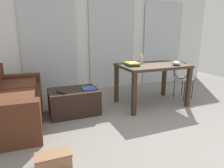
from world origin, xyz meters
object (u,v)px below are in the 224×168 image
(magazine, at_px, (89,88))
(shoebox, at_px, (54,160))
(bottle_near, at_px, (142,59))
(bowl, at_px, (176,63))
(tv_remote_primary, at_px, (61,93))
(couch, at_px, (9,102))
(scissors, at_px, (153,65))
(craft_table, at_px, (152,70))
(book_stack, at_px, (132,64))
(wire_chair, at_px, (182,76))
(coffee_table, at_px, (74,101))

(magazine, relative_size, shoebox, 0.63)
(bottle_near, relative_size, shoebox, 0.54)
(bowl, distance_m, tv_remote_primary, 2.12)
(couch, relative_size, bowl, 12.21)
(couch, bearing_deg, scissors, -6.11)
(craft_table, relative_size, scissors, 12.02)
(craft_table, xyz_separation_m, scissors, (-0.03, -0.09, 0.11))
(couch, xyz_separation_m, shoebox, (0.51, -1.43, -0.24))
(couch, xyz_separation_m, scissors, (2.46, -0.26, 0.48))
(craft_table, distance_m, shoebox, 2.42)
(book_stack, relative_size, shoebox, 0.85)
(craft_table, xyz_separation_m, wire_chair, (0.79, 0.05, -0.18))
(coffee_table, relative_size, craft_table, 0.66)
(book_stack, height_order, magazine, book_stack)
(shoebox, bearing_deg, book_stack, 38.87)
(magazine, bearing_deg, book_stack, 1.43)
(bowl, xyz_separation_m, tv_remote_primary, (-2.07, 0.23, -0.39))
(bowl, bearing_deg, craft_table, 143.37)
(magazine, bearing_deg, wire_chair, 3.36)
(book_stack, xyz_separation_m, shoebox, (-1.57, -1.27, -0.74))
(coffee_table, bearing_deg, magazine, -14.43)
(craft_table, height_order, scissors, scissors)
(coffee_table, relative_size, bottle_near, 4.18)
(coffee_table, relative_size, bowl, 5.19)
(couch, xyz_separation_m, tv_remote_primary, (0.77, -0.20, 0.12))
(craft_table, bearing_deg, wire_chair, 3.33)
(bowl, bearing_deg, coffee_table, 168.74)
(tv_remote_primary, bearing_deg, bottle_near, -19.60)
(scissors, xyz_separation_m, magazine, (-1.21, 0.13, -0.35))
(magazine, height_order, shoebox, magazine)
(coffee_table, height_order, bowl, bowl)
(book_stack, height_order, tv_remote_primary, book_stack)
(coffee_table, distance_m, wire_chair, 2.31)
(tv_remote_primary, height_order, shoebox, tv_remote_primary)
(bottle_near, relative_size, scissors, 1.90)
(couch, height_order, wire_chair, couch)
(craft_table, xyz_separation_m, tv_remote_primary, (-1.72, -0.03, -0.24))
(bowl, bearing_deg, shoebox, -157.04)
(bowl, bearing_deg, book_stack, 160.26)
(coffee_table, bearing_deg, bowl, -11.26)
(craft_table, relative_size, magazine, 5.39)
(craft_table, relative_size, bottle_near, 6.34)
(bowl, bearing_deg, scissors, 155.71)
(magazine, bearing_deg, bowl, -7.45)
(coffee_table, relative_size, tv_remote_primary, 4.43)
(wire_chair, xyz_separation_m, scissors, (-0.82, -0.13, 0.29))
(couch, relative_size, coffee_table, 2.35)
(bottle_near, bearing_deg, wire_chair, -11.81)
(coffee_table, xyz_separation_m, shoebox, (-0.49, -1.36, -0.14))
(craft_table, xyz_separation_m, book_stack, (-0.42, 0.02, 0.14))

